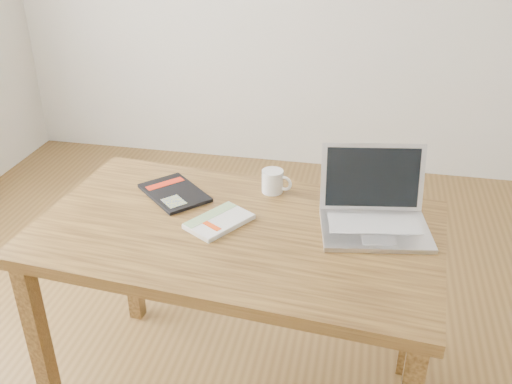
% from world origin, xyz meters
% --- Properties ---
extents(room, '(4.04, 4.04, 2.70)m').
position_xyz_m(room, '(-0.07, 0.00, 1.36)').
color(room, brown).
rests_on(room, ground).
extents(desk, '(1.33, 0.84, 0.75)m').
position_xyz_m(desk, '(-0.02, -0.10, 0.66)').
color(desk, brown).
rests_on(desk, ground).
extents(white_guidebook, '(0.21, 0.24, 0.02)m').
position_xyz_m(white_guidebook, '(-0.08, -0.09, 0.76)').
color(white_guidebook, beige).
rests_on(white_guidebook, desk).
extents(black_guidebook, '(0.29, 0.29, 0.01)m').
position_xyz_m(black_guidebook, '(-0.28, 0.06, 0.76)').
color(black_guidebook, black).
rests_on(black_guidebook, desk).
extents(laptop, '(0.37, 0.33, 0.23)m').
position_xyz_m(laptop, '(0.40, 0.00, 0.80)').
color(laptop, silver).
rests_on(laptop, desk).
extents(coffee_mug, '(0.11, 0.08, 0.08)m').
position_xyz_m(coffee_mug, '(0.05, 0.15, 0.79)').
color(coffee_mug, white).
rests_on(coffee_mug, desk).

